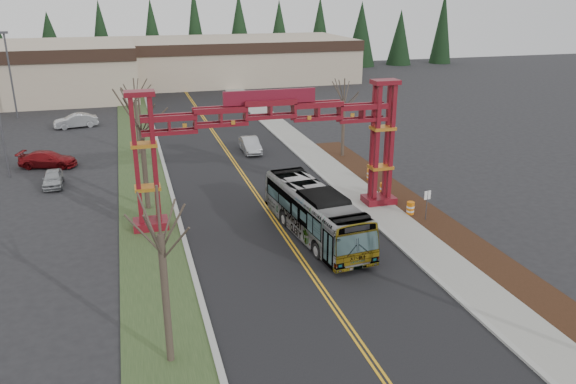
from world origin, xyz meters
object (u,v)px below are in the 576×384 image
object	(u,v)px
silver_sedan	(250,145)
barrel_south	(410,209)
parked_car_mid_a	(48,159)
bare_tree_median_far	(135,100)
barrel_mid	(384,190)
retail_building_east	(237,59)
parked_car_far_a	(76,121)
parked_car_near_a	(53,178)
barrel_north	(370,175)
gateway_arch	(270,130)
bare_tree_median_near	(161,236)
transit_bus	(315,213)
bare_tree_median_mid	(141,132)
bare_tree_right_far	(344,101)
light_pole_far	(10,69)
street_sign	(427,200)

from	to	relation	value
silver_sedan	barrel_south	bearing A→B (deg)	-68.79
parked_car_mid_a	bare_tree_median_far	size ratio (longest dim) A/B	0.68
barrel_mid	retail_building_east	bearing A→B (deg)	89.02
parked_car_far_a	barrel_south	world-z (taller)	parked_car_far_a
parked_car_far_a	silver_sedan	bearing A→B (deg)	36.20
parked_car_near_a	barrel_north	size ratio (longest dim) A/B	3.57
gateway_arch	parked_car_near_a	bearing A→B (deg)	144.11
gateway_arch	bare_tree_median_near	bearing A→B (deg)	-119.15
gateway_arch	parked_car_mid_a	distance (m)	23.33
bare_tree_median_near	barrel_south	distance (m)	21.42
transit_bus	silver_sedan	size ratio (longest dim) A/B	2.59
bare_tree_median_mid	parked_car_near_a	bearing A→B (deg)	134.12
silver_sedan	parked_car_mid_a	xyz separation A→B (m)	(-17.95, 0.18, -0.01)
bare_tree_right_far	light_pole_far	world-z (taller)	light_pole_far
transit_bus	bare_tree_median_near	xyz separation A→B (m)	(-9.80, -10.34, 4.13)
parked_car_mid_a	silver_sedan	bearing A→B (deg)	-75.08
bare_tree_right_far	street_sign	distance (m)	16.53
barrel_mid	barrel_north	world-z (taller)	barrel_mid
transit_bus	bare_tree_median_far	world-z (taller)	bare_tree_median_far
silver_sedan	barrel_north	distance (m)	13.42
parked_car_near_a	light_pole_far	world-z (taller)	light_pole_far
silver_sedan	bare_tree_median_far	world-z (taller)	bare_tree_median_far
silver_sedan	street_sign	bearing A→B (deg)	-68.70
bare_tree_median_mid	bare_tree_median_far	distance (m)	14.71
parked_car_mid_a	bare_tree_median_near	distance (m)	32.03
parked_car_mid_a	bare_tree_right_far	world-z (taller)	bare_tree_right_far
parked_car_far_a	bare_tree_median_far	size ratio (longest dim) A/B	0.66
parked_car_mid_a	parked_car_far_a	distance (m)	15.37
bare_tree_median_near	light_pole_far	xyz separation A→B (m)	(-13.68, 53.47, 0.16)
parked_car_far_a	street_sign	world-z (taller)	street_sign
silver_sedan	bare_tree_median_near	distance (m)	32.49
street_sign	barrel_mid	bearing A→B (deg)	97.56
bare_tree_median_near	bare_tree_right_far	size ratio (longest dim) A/B	1.07
silver_sedan	barrel_mid	xyz separation A→B (m)	(6.84, -14.88, -0.16)
transit_bus	gateway_arch	bearing A→B (deg)	108.53
street_sign	parked_car_far_a	bearing A→B (deg)	124.21
gateway_arch	parked_car_near_a	world-z (taller)	gateway_arch
parked_car_near_a	barrel_north	xyz separation A→B (m)	(24.44, -5.83, -0.11)
bare_tree_median_near	bare_tree_right_far	xyz separation A→B (m)	(18.00, 26.63, -0.47)
bare_tree_median_near	barrel_south	bearing A→B (deg)	34.41
transit_bus	parked_car_near_a	world-z (taller)	transit_bus
gateway_arch	bare_tree_median_far	bearing A→B (deg)	113.53
bare_tree_median_far	parked_car_far_a	bearing A→B (deg)	115.98
bare_tree_median_near	bare_tree_median_mid	size ratio (longest dim) A/B	0.98
retail_building_east	silver_sedan	bearing A→B (deg)	-99.75
bare_tree_median_mid	street_sign	bearing A→B (deg)	-23.00
gateway_arch	parked_car_mid_a	bearing A→B (deg)	134.13
bare_tree_median_near	barrel_mid	size ratio (longest dim) A/B	7.03
bare_tree_median_near	transit_bus	bearing A→B (deg)	46.55
street_sign	retail_building_east	bearing A→B (deg)	89.68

